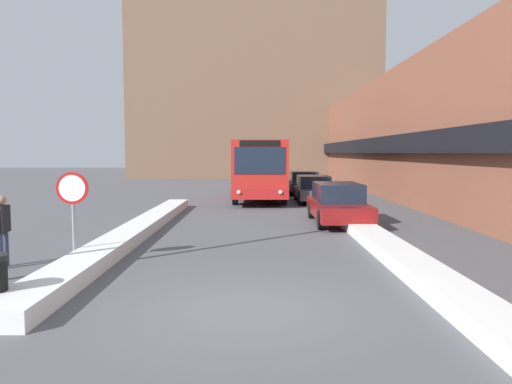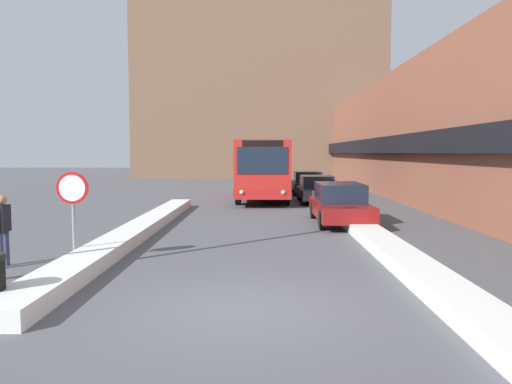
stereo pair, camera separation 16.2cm
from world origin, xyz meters
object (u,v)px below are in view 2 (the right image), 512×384
city_bus (262,168)px  pedestrian (3,224)px  parked_car_back (307,183)px  stop_sign (73,197)px  parked_car_front (340,203)px  parked_car_middle (317,189)px

city_bus → pedestrian: city_bus is taller
parked_car_back → city_bus: bearing=-130.0°
stop_sign → pedestrian: (-1.43, -0.49, -0.57)m
pedestrian → city_bus: bearing=157.4°
stop_sign → city_bus: bearing=74.8°
parked_car_front → parked_car_middle: parked_car_front is taller
parked_car_back → pedestrian: (-8.78, -20.39, 0.26)m
city_bus → parked_car_front: (2.86, -9.80, -1.00)m
parked_car_middle → parked_car_back: (0.00, 5.35, 0.01)m
parked_car_front → parked_car_middle: 7.86m
parked_car_middle → stop_sign: 16.33m
city_bus → parked_car_back: 4.56m
city_bus → parked_car_back: (2.86, 3.40, -1.02)m
stop_sign → pedestrian: 1.62m
parked_car_middle → parked_car_front: bearing=-90.0°
parked_car_front → stop_sign: 9.98m
parked_car_middle → stop_sign: bearing=-116.8°
parked_car_front → pedestrian: pedestrian is taller
city_bus → parked_car_middle: city_bus is taller
parked_car_front → parked_car_back: 13.20m
city_bus → stop_sign: bearing=-105.2°
city_bus → parked_car_back: city_bus is taller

